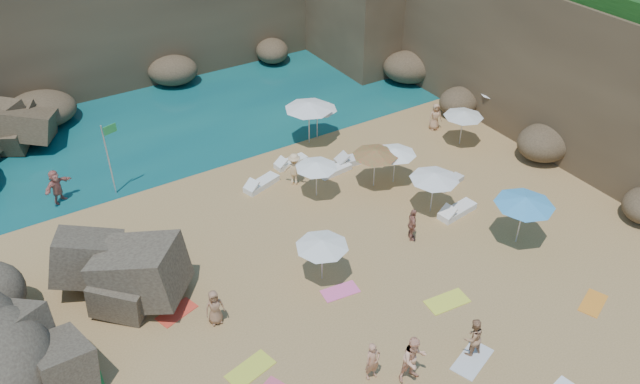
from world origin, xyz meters
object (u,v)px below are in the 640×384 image
flag_pole (109,150)px  person_stand_4 (435,117)px  person_stand_1 (473,337)px  parasol_0 (316,165)px  person_stand_5 (57,186)px  parasol_1 (309,105)px  person_stand_2 (294,169)px  parasol_2 (317,107)px  person_stand_3 (412,225)px  rock_outcrop (43,333)px  lounger_0 (262,184)px

flag_pole → person_stand_4: (16.91, -3.22, -1.57)m
person_stand_1 → parasol_0: bearing=-85.1°
person_stand_5 → parasol_1: bearing=-39.5°
person_stand_4 → parasol_1: bearing=178.5°
person_stand_1 → person_stand_2: person_stand_2 is taller
flag_pole → person_stand_1: 17.93m
parasol_1 → person_stand_5: 12.89m
flag_pole → parasol_2: size_ratio=1.69×
person_stand_3 → person_stand_5: size_ratio=0.93×
parasol_1 → person_stand_3: size_ratio=1.66×
parasol_2 → person_stand_4: (6.06, -2.65, -1.11)m
person_stand_3 → person_stand_5: person_stand_5 is taller
parasol_0 → rock_outcrop: bearing=-170.8°
flag_pole → lounger_0: flag_pole is taller
parasol_2 → person_stand_2: 4.73m
person_stand_5 → lounger_0: bearing=-57.1°
rock_outcrop → lounger_0: bearing=20.5°
flag_pole → person_stand_3: flag_pole is taller
rock_outcrop → lounger_0: size_ratio=4.40×
person_stand_1 → person_stand_4: size_ratio=1.02×
lounger_0 → person_stand_2: 1.75m
lounger_0 → person_stand_2: person_stand_2 is taller
parasol_0 → person_stand_4: (8.99, 2.04, -0.96)m
flag_pole → person_stand_3: bearing=-46.5°
person_stand_1 → person_stand_3: (2.20, 6.03, -0.01)m
rock_outcrop → person_stand_4: 22.34m
rock_outcrop → flag_pole: size_ratio=2.29×
parasol_0 → person_stand_3: bearing=-70.3°
person_stand_3 → person_stand_4: bearing=-19.8°
parasol_2 → parasol_0: bearing=-122.0°
parasol_0 → parasol_1: (2.28, 4.45, 0.50)m
parasol_0 → person_stand_5: (-10.44, 5.97, -0.89)m
parasol_1 → parasol_0: bearing=-117.1°
parasol_2 → person_stand_5: 13.47m
parasol_2 → person_stand_4: parasol_2 is taller
flag_pole → parasol_2: 10.87m
person_stand_1 → person_stand_3: bearing=-102.9°
rock_outcrop → flag_pole: flag_pole is taller
lounger_0 → person_stand_2: (1.49, -0.62, 0.68)m
person_stand_2 → person_stand_5: (-10.08, 4.52, 0.01)m
rock_outcrop → flag_pole: bearing=55.6°
rock_outcrop → person_stand_5: bearing=72.7°
parasol_1 → person_stand_4: parasol_1 is taller
person_stand_4 → person_stand_3: bearing=-117.7°
person_stand_2 → lounger_0: bearing=23.6°
rock_outcrop → person_stand_5: person_stand_5 is taller
parasol_1 → person_stand_4: size_ratio=1.66×
parasol_2 → person_stand_1: (-3.36, -15.64, -1.10)m
person_stand_4 → person_stand_5: person_stand_5 is taller
flag_pole → person_stand_5: flag_pole is taller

